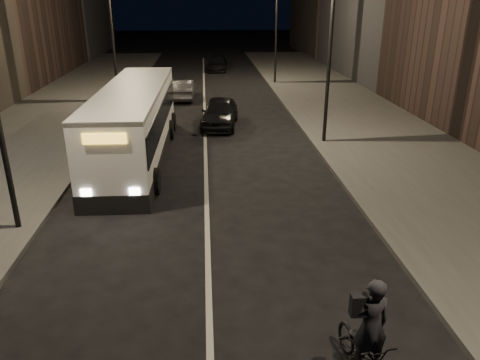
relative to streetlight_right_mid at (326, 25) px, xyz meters
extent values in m
plane|color=black|center=(-5.33, -12.00, -5.36)|extent=(180.00, 180.00, 0.00)
cube|color=#373735|center=(3.17, 2.00, -5.28)|extent=(7.00, 70.00, 0.16)
cube|color=#373735|center=(-13.83, 2.00, -5.28)|extent=(7.00, 70.00, 0.16)
cylinder|color=black|center=(0.27, 0.00, -1.20)|extent=(0.16, 0.16, 8.00)
cylinder|color=black|center=(0.27, 16.00, -1.20)|extent=(0.16, 0.16, 8.00)
cylinder|color=black|center=(-10.93, 10.00, -1.20)|extent=(0.16, 0.16, 8.00)
cube|color=white|center=(-8.26, -1.41, -3.85)|extent=(2.53, 11.36, 3.02)
cube|color=black|center=(-8.26, -1.41, -3.43)|extent=(2.60, 10.98, 1.09)
cube|color=white|center=(-8.26, -1.41, -2.39)|extent=(2.55, 11.36, 0.17)
cube|color=gold|center=(-8.34, -7.07, -2.81)|extent=(1.32, 0.13, 0.33)
cylinder|color=black|center=(-9.50, -5.35, -4.89)|extent=(0.34, 0.95, 0.94)
cylinder|color=black|center=(-7.14, -5.39, -4.89)|extent=(0.34, 0.95, 0.94)
cylinder|color=black|center=(-9.38, 2.19, -4.89)|extent=(0.34, 0.95, 0.94)
cylinder|color=black|center=(-7.02, 2.16, -4.89)|extent=(0.34, 0.95, 0.94)
imported|color=black|center=(-2.56, -14.32, -4.86)|extent=(0.95, 1.99, 1.00)
imported|color=black|center=(-2.56, -14.52, -4.07)|extent=(0.73, 0.53, 1.83)
imported|color=black|center=(-4.53, 3.58, -4.61)|extent=(2.33, 4.61, 1.50)
imported|color=#363638|center=(-6.72, 10.87, -4.71)|extent=(1.45, 3.99, 1.31)
imported|color=black|center=(-4.02, 23.69, -4.72)|extent=(2.17, 4.56, 1.28)
camera|label=1|loc=(-5.30, -20.88, 1.20)|focal=35.00mm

